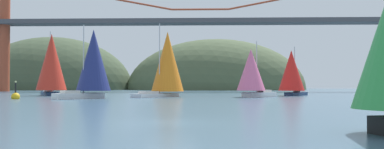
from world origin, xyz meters
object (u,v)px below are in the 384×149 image
at_px(sailboat_scarlet_sail, 51,63).
at_px(sailboat_orange_sail, 167,63).
at_px(sailboat_navy_sail, 93,62).
at_px(channel_buoy, 16,96).
at_px(sailboat_red_spinnaker, 292,72).
at_px(sailboat_pink_spinnaker, 252,72).

xyz_separation_m(sailboat_scarlet_sail, sailboat_orange_sail, (20.33, -5.64, -0.25)).
relative_size(sailboat_scarlet_sail, sailboat_navy_sail, 1.12).
bearing_deg(channel_buoy, sailboat_scarlet_sail, 94.97).
xyz_separation_m(sailboat_orange_sail, channel_buoy, (-18.85, -11.41, -4.91)).
xyz_separation_m(sailboat_red_spinnaker, channel_buoy, (-39.43, -17.90, -3.72)).
distance_m(sailboat_pink_spinnaker, channel_buoy, 33.26).
relative_size(sailboat_orange_sail, sailboat_red_spinnaker, 1.34).
xyz_separation_m(sailboat_navy_sail, sailboat_red_spinnaker, (30.04, 14.93, -0.93)).
distance_m(sailboat_pink_spinnaker, sailboat_red_spinnaker, 11.64).
height_order(sailboat_scarlet_sail, sailboat_red_spinnaker, sailboat_scarlet_sail).
height_order(sailboat_pink_spinnaker, sailboat_red_spinnaker, sailboat_pink_spinnaker).
height_order(sailboat_orange_sail, channel_buoy, sailboat_orange_sail).
relative_size(sailboat_scarlet_sail, sailboat_red_spinnaker, 1.33).
xyz_separation_m(sailboat_navy_sail, sailboat_orange_sail, (9.46, 8.43, 0.26)).
relative_size(sailboat_navy_sail, sailboat_orange_sail, 0.89).
xyz_separation_m(sailboat_pink_spinnaker, sailboat_navy_sail, (-22.40, -6.16, 1.16)).
height_order(sailboat_scarlet_sail, channel_buoy, sailboat_scarlet_sail).
distance_m(sailboat_scarlet_sail, sailboat_orange_sail, 21.10).
height_order(sailboat_pink_spinnaker, channel_buoy, sailboat_pink_spinnaker).
bearing_deg(sailboat_pink_spinnaker, channel_buoy, -163.97).
distance_m(sailboat_red_spinnaker, channel_buoy, 43.46).
relative_size(sailboat_pink_spinnaker, sailboat_orange_sail, 0.75).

